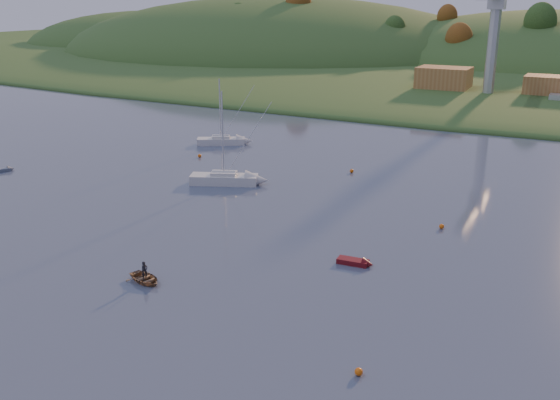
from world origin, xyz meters
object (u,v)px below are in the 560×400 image
at_px(canoe, 145,278).
at_px(grey_dinghy, 6,169).
at_px(red_tender, 360,263).
at_px(sailboat_far, 224,178).
at_px(sailboat_near, 221,140).

xyz_separation_m(canoe, grey_dinghy, (-37.68, 18.00, -0.13)).
bearing_deg(red_tender, canoe, -145.69).
bearing_deg(sailboat_far, canoe, -93.45).
xyz_separation_m(sailboat_far, red_tender, (23.20, -15.16, -0.51)).
relative_size(canoe, grey_dinghy, 1.13).
relative_size(sailboat_near, red_tender, 3.16).
bearing_deg(grey_dinghy, canoe, -84.39).
height_order(sailboat_near, canoe, sailboat_near).
relative_size(sailboat_near, sailboat_far, 0.89).
height_order(sailboat_near, sailboat_far, sailboat_far).
distance_m(sailboat_near, red_tender, 48.18).
relative_size(sailboat_near, canoe, 3.11).
bearing_deg(canoe, sailboat_far, 36.02).
xyz_separation_m(sailboat_near, sailboat_far, (11.88, -17.85, 0.06)).
bearing_deg(sailboat_far, sailboat_near, 100.81).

